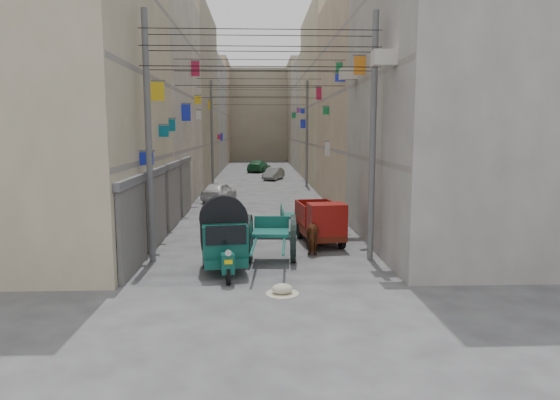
{
  "coord_description": "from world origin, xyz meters",
  "views": [
    {
      "loc": [
        -0.12,
        -10.12,
        4.25
      ],
      "look_at": [
        0.61,
        6.5,
        1.94
      ],
      "focal_mm": 32.0,
      "sensor_mm": 36.0,
      "label": 1
    }
  ],
  "objects": [
    {
      "name": "building_row_left",
      "position": [
        -8.0,
        34.13,
        6.46
      ],
      "size": [
        8.0,
        62.0,
        14.0
      ],
      "color": "#C2B193",
      "rests_on": "ground"
    },
    {
      "name": "horse",
      "position": [
        1.95,
        7.0,
        0.7
      ],
      "size": [
        0.98,
        1.75,
        1.4
      ],
      "primitive_type": "imported",
      "rotation": [
        0.0,
        0.0,
        3.0
      ],
      "color": "brown",
      "rests_on": "ground"
    },
    {
      "name": "utility_poles",
      "position": [
        0.0,
        17.0,
        4.0
      ],
      "size": [
        7.4,
        22.2,
        8.0
      ],
      "color": "#5A5A5D",
      "rests_on": "ground"
    },
    {
      "name": "second_cart",
      "position": [
        1.54,
        10.27,
        0.68
      ],
      "size": [
        1.48,
        1.31,
        1.28
      ],
      "rotation": [
        0.0,
        0.0,
        0.02
      ],
      "color": "#14584E",
      "rests_on": "ground"
    },
    {
      "name": "shutters_left",
      "position": [
        -3.92,
        10.38,
        1.49
      ],
      "size": [
        0.18,
        14.4,
        2.88
      ],
      "color": "#4E4E53",
      "rests_on": "ground"
    },
    {
      "name": "end_cap_building",
      "position": [
        0.0,
        66.0,
        6.5
      ],
      "size": [
        22.0,
        10.0,
        13.0
      ],
      "primitive_type": "cube",
      "color": "gray",
      "rests_on": "ground"
    },
    {
      "name": "ground",
      "position": [
        0.0,
        0.0,
        0.0
      ],
      "size": [
        140.0,
        140.0,
        0.0
      ],
      "primitive_type": "plane",
      "color": "#414143",
      "rests_on": "ground"
    },
    {
      "name": "auto_rickshaw",
      "position": [
        -1.17,
        4.65,
        1.06
      ],
      "size": [
        1.71,
        2.62,
        1.79
      ],
      "rotation": [
        0.0,
        0.0,
        0.15
      ],
      "color": "black",
      "rests_on": "ground"
    },
    {
      "name": "signboards",
      "position": [
        -0.01,
        21.66,
        3.43
      ],
      "size": [
        8.22,
        40.52,
        5.67
      ],
      "color": "#1C2DC5",
      "rests_on": "ground"
    },
    {
      "name": "distant_car_green",
      "position": [
        -0.08,
        42.11,
        0.6
      ],
      "size": [
        2.81,
        4.43,
        1.2
      ],
      "primitive_type": "imported",
      "rotation": [
        0.0,
        0.0,
        2.85
      ],
      "color": "#226339",
      "rests_on": "ground"
    },
    {
      "name": "ac_units",
      "position": [
        3.65,
        7.67,
        7.43
      ],
      "size": [
        0.7,
        6.55,
        3.35
      ],
      "color": "beige",
      "rests_on": "ground"
    },
    {
      "name": "building_row_right",
      "position": [
        8.0,
        34.13,
        6.46
      ],
      "size": [
        8.0,
        62.0,
        14.0
      ],
      "color": "#A7A29C",
      "rests_on": "ground"
    },
    {
      "name": "tonga_cart",
      "position": [
        0.28,
        5.79,
        0.81
      ],
      "size": [
        1.71,
        3.52,
        1.56
      ],
      "rotation": [
        0.0,
        0.0,
        -0.07
      ],
      "color": "black",
      "rests_on": "ground"
    },
    {
      "name": "distant_car_white",
      "position": [
        -2.52,
        20.37,
        0.58
      ],
      "size": [
        2.25,
        3.63,
        1.15
      ],
      "primitive_type": "imported",
      "rotation": [
        0.0,
        0.0,
        2.86
      ],
      "color": "silver",
      "rests_on": "ground"
    },
    {
      "name": "overhead_cables",
      "position": [
        0.0,
        14.4,
        6.77
      ],
      "size": [
        7.4,
        22.52,
        1.12
      ],
      "color": "black",
      "rests_on": "ground"
    },
    {
      "name": "distant_car_grey",
      "position": [
        1.22,
        33.47,
        0.53
      ],
      "size": [
        2.12,
        3.43,
        1.07
      ],
      "primitive_type": "imported",
      "rotation": [
        0.0,
        0.0,
        -0.33
      ],
      "color": "slate",
      "rests_on": "ground"
    },
    {
      "name": "feed_sack",
      "position": [
        0.49,
        2.51,
        0.14
      ],
      "size": [
        0.55,
        0.44,
        0.28
      ],
      "primitive_type": "ellipsoid",
      "color": "#BDB49C",
      "rests_on": "ground"
    },
    {
      "name": "mini_truck",
      "position": [
        2.24,
        8.05,
        0.81
      ],
      "size": [
        1.68,
        3.12,
        1.68
      ],
      "rotation": [
        0.0,
        0.0,
        0.12
      ],
      "color": "black",
      "rests_on": "ground"
    }
  ]
}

